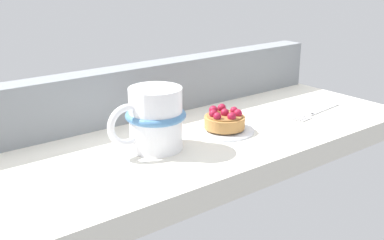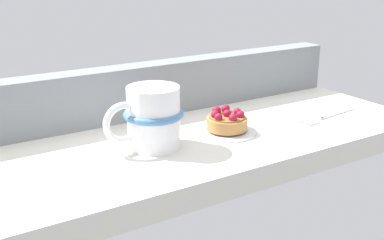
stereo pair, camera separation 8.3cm
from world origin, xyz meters
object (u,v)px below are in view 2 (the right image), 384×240
(raspberry_tart, at_px, (227,121))
(dessert_fork, at_px, (329,116))
(dessert_plate, at_px, (227,131))
(coffee_mug, at_px, (152,117))

(raspberry_tart, bearing_deg, dessert_fork, -8.76)
(dessert_fork, bearing_deg, dessert_plate, 171.31)
(dessert_fork, bearing_deg, coffee_mug, 173.46)
(dessert_fork, bearing_deg, raspberry_tart, 171.24)
(dessert_plate, distance_m, coffee_mug, 0.15)
(coffee_mug, bearing_deg, dessert_plate, -3.21)
(dessert_plate, height_order, raspberry_tart, raspberry_tart)
(raspberry_tart, bearing_deg, dessert_plate, -84.06)
(coffee_mug, height_order, dessert_fork, coffee_mug)
(coffee_mug, bearing_deg, dessert_fork, -6.54)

